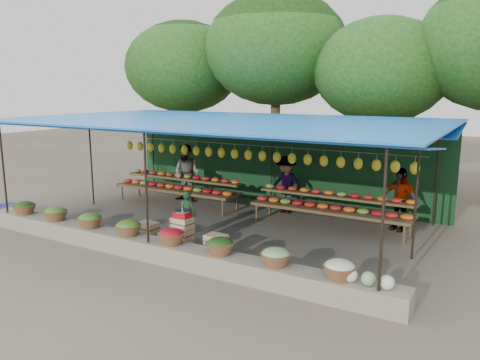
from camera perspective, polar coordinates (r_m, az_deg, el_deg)
The scene contains 16 objects.
ground at distance 12.44m, azimuth -2.18°, elevation -5.66°, with size 60.00×60.00×0.00m, color brown.
stone_curb at distance 10.28m, azimuth -10.52°, elevation -8.30°, with size 10.60×0.55×0.40m, color gray.
stall_canopy at distance 12.02m, azimuth -2.08°, elevation 6.72°, with size 10.80×6.60×2.82m.
produce_baskets at distance 10.23m, azimuth -11.02°, elevation -6.27°, with size 8.98×0.58×0.34m.
netting_backdrop at distance 14.86m, azimuth 4.31°, elevation 2.00°, with size 10.60×0.06×2.50m, color #17401D.
tree_row at distance 17.22m, azimuth 10.47°, elevation 14.61°, with size 16.51×5.50×7.12m.
fruit_table_left at distance 14.76m, azimuth -7.56°, elevation -0.66°, with size 4.21×0.95×0.93m.
fruit_table_right at distance 12.41m, azimuth 11.06°, elevation -3.00°, with size 4.21×0.95×0.93m.
crate_counter at distance 10.63m, azimuth -7.16°, elevation -6.92°, with size 2.37×0.37×0.77m.
weighing_scale at distance 10.44m, azimuth -7.02°, elevation -4.09°, with size 0.36×0.36×0.38m.
vendor_seated at distance 11.43m, azimuth -6.39°, elevation -4.16°, with size 0.43×0.28×1.18m, color #1A391D.
customer_left at distance 15.06m, azimuth -6.48°, elevation 0.82°, with size 0.90×0.70×1.85m, color slate.
customer_mid at distance 13.64m, azimuth 5.64°, elevation -0.59°, with size 1.08×0.62×1.68m, color slate.
customer_right at distance 12.59m, azimuth 18.90°, elevation -2.22°, with size 0.96×0.40×1.63m, color slate.
blue_crate_front at distance 14.81m, azimuth -26.27°, elevation -3.50°, with size 0.49×0.35×0.29m, color navy.
blue_crate_back at distance 15.26m, azimuth -26.25°, elevation -3.12°, with size 0.48×0.34×0.29m, color navy.
Camera 1 is at (6.41, -10.05, 3.56)m, focal length 35.00 mm.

